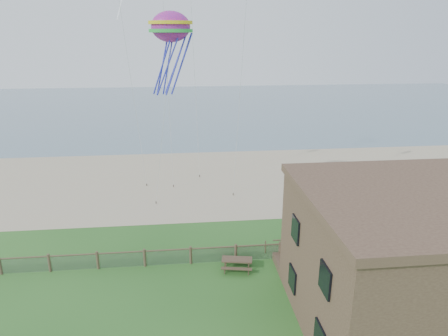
% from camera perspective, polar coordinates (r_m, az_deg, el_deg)
% --- Properties ---
extents(ground, '(160.00, 160.00, 0.00)m').
position_cam_1_polar(ground, '(22.49, -4.32, -21.54)').
color(ground, '#25571D').
rests_on(ground, ground).
extents(sand_beach, '(72.00, 20.00, 0.02)m').
position_cam_1_polar(sand_beach, '(41.79, -5.30, -1.73)').
color(sand_beach, tan).
rests_on(sand_beach, ground).
extents(ocean, '(160.00, 68.00, 0.02)m').
position_cam_1_polar(ocean, '(84.45, -5.79, 8.67)').
color(ocean, slate).
rests_on(ocean, ground).
extents(chainlink_fence, '(36.20, 0.20, 1.25)m').
position_cam_1_polar(chainlink_fence, '(27.07, -4.77, -12.44)').
color(chainlink_fence, '#4A3429').
rests_on(chainlink_fence, ground).
extents(motel_deck, '(15.00, 2.00, 0.50)m').
position_cam_1_polar(motel_deck, '(29.50, 22.04, -11.74)').
color(motel_deck, brown).
rests_on(motel_deck, ground).
extents(picnic_table, '(2.18, 1.79, 0.82)m').
position_cam_1_polar(picnic_table, '(26.48, 1.86, -13.50)').
color(picnic_table, brown).
rests_on(picnic_table, ground).
extents(octopus_kite, '(3.75, 3.23, 6.50)m').
position_cam_1_polar(octopus_kite, '(30.42, -7.49, 16.24)').
color(octopus_kite, '#FF284D').
extents(kite_white, '(1.87, 1.60, 2.33)m').
position_cam_1_polar(kite_white, '(34.39, -14.81, 22.23)').
color(kite_white, white).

